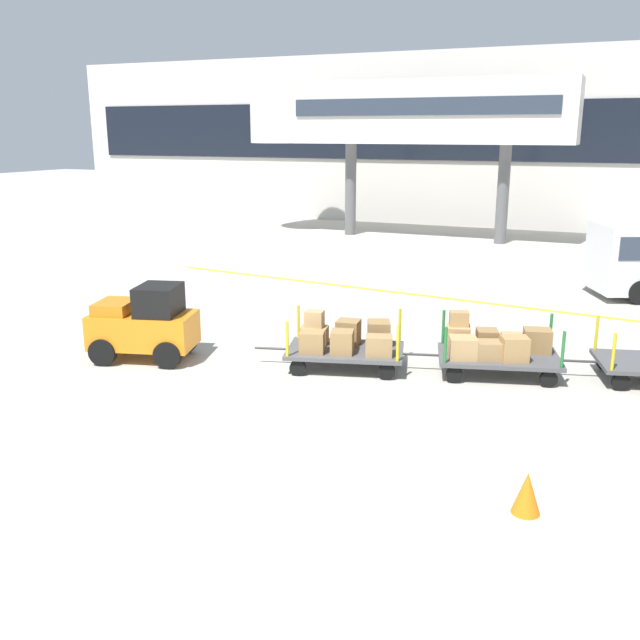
# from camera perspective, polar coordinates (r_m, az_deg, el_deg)

# --- Properties ---
(ground_plane) EXTENTS (120.00, 120.00, 0.00)m
(ground_plane) POSITION_cam_1_polar(r_m,az_deg,el_deg) (12.59, -4.18, -6.51)
(ground_plane) COLOR #B2ADA0
(apron_lead_line) EXTENTS (16.99, 2.16, 0.01)m
(apron_lead_line) POSITION_cam_1_polar(r_m,az_deg,el_deg) (20.76, 7.64, 2.05)
(apron_lead_line) COLOR yellow
(apron_lead_line) RESTS_ON ground_plane
(terminal_building) EXTENTS (49.62, 2.51, 8.38)m
(terminal_building) POSITION_cam_1_polar(r_m,az_deg,el_deg) (36.76, 15.27, 13.85)
(terminal_building) COLOR beige
(terminal_building) RESTS_ON ground_plane
(jet_bridge) EXTENTS (14.46, 3.00, 6.68)m
(jet_bridge) POSITION_cam_1_polar(r_m,az_deg,el_deg) (31.92, 5.62, 16.19)
(jet_bridge) COLOR silver
(jet_bridge) RESTS_ON ground_plane
(baggage_tug) EXTENTS (2.32, 1.70, 1.58)m
(baggage_tug) POSITION_cam_1_polar(r_m,az_deg,el_deg) (15.02, -13.96, -0.33)
(baggage_tug) COLOR orange
(baggage_tug) RESTS_ON ground_plane
(baggage_cart_lead) EXTENTS (3.08, 1.96, 1.10)m
(baggage_cart_lead) POSITION_cam_1_polar(r_m,az_deg,el_deg) (14.13, 2.05, -1.77)
(baggage_cart_lead) COLOR #4C4C4F
(baggage_cart_lead) RESTS_ON ground_plane
(baggage_cart_middle) EXTENTS (3.08, 1.96, 1.17)m
(baggage_cart_middle) POSITION_cam_1_polar(r_m,az_deg,el_deg) (14.15, 13.83, -2.16)
(baggage_cart_middle) COLOR #4C4C4F
(baggage_cart_middle) RESTS_ON ground_plane
(safety_cone_near) EXTENTS (0.36, 0.36, 0.55)m
(safety_cone_near) POSITION_cam_1_polar(r_m,az_deg,el_deg) (9.36, 16.35, -13.24)
(safety_cone_near) COLOR orange
(safety_cone_near) RESTS_ON ground_plane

